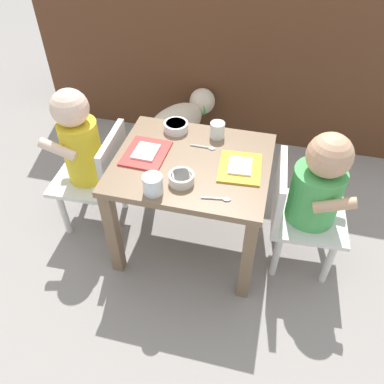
{
  "coord_description": "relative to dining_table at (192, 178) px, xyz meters",
  "views": [
    {
      "loc": [
        0.27,
        -1.1,
        1.36
      ],
      "look_at": [
        0.0,
        0.0,
        0.29
      ],
      "focal_mm": 36.83,
      "sensor_mm": 36.0,
      "label": 1
    }
  ],
  "objects": [
    {
      "name": "ground_plane",
      "position": [
        0.0,
        0.0,
        -0.36
      ],
      "size": [
        7.0,
        7.0,
        0.0
      ],
      "primitive_type": "plane",
      "color": "gray"
    },
    {
      "name": "kitchen_cabinet_back",
      "position": [
        0.0,
        1.01,
        0.13
      ],
      "size": [
        2.13,
        0.39,
        0.99
      ],
      "primitive_type": "cube",
      "color": "#56331E",
      "rests_on": "ground"
    },
    {
      "name": "dining_table",
      "position": [
        0.0,
        0.0,
        0.0
      ],
      "size": [
        0.58,
        0.49,
        0.45
      ],
      "color": "#7A6047",
      "rests_on": "ground"
    },
    {
      "name": "seated_child_left",
      "position": [
        -0.45,
        0.02,
        0.04
      ],
      "size": [
        0.29,
        0.29,
        0.66
      ],
      "color": "silver",
      "rests_on": "ground"
    },
    {
      "name": "seated_child_right",
      "position": [
        0.45,
        0.01,
        0.03
      ],
      "size": [
        0.3,
        0.3,
        0.63
      ],
      "color": "silver",
      "rests_on": "ground"
    },
    {
      "name": "dog",
      "position": [
        -0.21,
        0.6,
        -0.15
      ],
      "size": [
        0.34,
        0.46,
        0.33
      ],
      "color": "beige",
      "rests_on": "ground"
    },
    {
      "name": "food_tray_left",
      "position": [
        -0.18,
        -0.0,
        0.09
      ],
      "size": [
        0.16,
        0.19,
        0.02
      ],
      "color": "red",
      "rests_on": "dining_table"
    },
    {
      "name": "food_tray_right",
      "position": [
        0.18,
        -0.0,
        0.09
      ],
      "size": [
        0.16,
        0.19,
        0.02
      ],
      "color": "gold",
      "rests_on": "dining_table"
    },
    {
      "name": "water_cup_left",
      "position": [
        -0.09,
        -0.19,
        0.11
      ],
      "size": [
        0.07,
        0.07,
        0.07
      ],
      "color": "white",
      "rests_on": "dining_table"
    },
    {
      "name": "water_cup_right",
      "position": [
        0.06,
        0.17,
        0.11
      ],
      "size": [
        0.06,
        0.06,
        0.06
      ],
      "color": "white",
      "rests_on": "dining_table"
    },
    {
      "name": "cereal_bowl_right_side",
      "position": [
        -0.01,
        -0.12,
        0.1
      ],
      "size": [
        0.09,
        0.09,
        0.04
      ],
      "color": "silver",
      "rests_on": "dining_table"
    },
    {
      "name": "veggie_bowl_far",
      "position": [
        -0.11,
        0.18,
        0.1
      ],
      "size": [
        0.1,
        0.1,
        0.04
      ],
      "color": "white",
      "rests_on": "dining_table"
    },
    {
      "name": "spoon_by_left_tray",
      "position": [
        0.14,
        -0.17,
        0.09
      ],
      "size": [
        0.1,
        0.03,
        0.01
      ],
      "color": "silver",
      "rests_on": "dining_table"
    },
    {
      "name": "spoon_by_right_tray",
      "position": [
        0.03,
        0.09,
        0.09
      ],
      "size": [
        0.1,
        0.02,
        0.01
      ],
      "color": "silver",
      "rests_on": "dining_table"
    }
  ]
}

